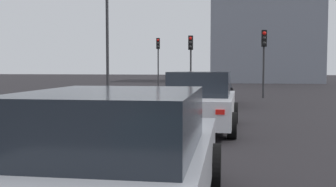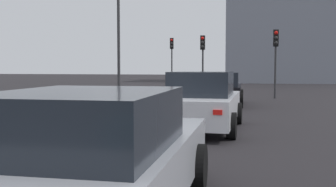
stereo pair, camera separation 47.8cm
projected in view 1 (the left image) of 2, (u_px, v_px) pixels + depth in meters
name	position (u px, v px, depth m)	size (l,w,h in m)	color
ground_plane	(127.00, 140.00, 10.00)	(160.00, 160.00, 0.20)	black
car_black_left_lead	(211.00, 89.00, 18.33)	(4.38, 2.12, 1.46)	black
car_white_left_second	(201.00, 102.00, 11.00)	(4.34, 2.03, 1.58)	silver
car_silver_left_third	(118.00, 162.00, 4.24)	(4.85, 2.12, 1.47)	#A8AAB2
traffic_light_near_left	(158.00, 52.00, 33.61)	(0.32, 0.29, 4.10)	#2D2D30
traffic_light_near_right	(191.00, 52.00, 25.87)	(0.32, 0.30, 3.70)	#2D2D30
traffic_light_far_left	(264.00, 49.00, 22.07)	(0.32, 0.28, 3.71)	#2D2D30
street_lamp_kerbside	(107.00, 13.00, 22.59)	(0.56, 0.36, 8.09)	#2D2D30
building_facade_left	(264.00, 22.00, 46.46)	(10.23, 11.70, 13.74)	gray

